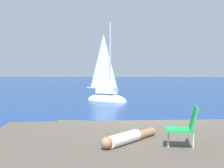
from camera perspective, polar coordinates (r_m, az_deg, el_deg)
ground_plane at (r=10.16m, az=5.94°, el=-9.33°), size 160.00×160.00×0.00m
shore_ledge at (r=6.73m, az=3.68°, el=-12.86°), size 6.81×5.34×0.62m
boulder_seaward at (r=9.48m, az=14.40°, el=-10.28°), size 1.26×1.42×0.89m
boulder_inland at (r=9.72m, az=-6.24°, el=-9.88°), size 1.74×1.79×0.95m
sailboat_near at (r=20.41m, az=-1.05°, el=-2.37°), size 3.15×2.45×5.80m
person_sunbather at (r=6.27m, az=2.96°, el=-10.04°), size 1.19×1.47×0.25m
beach_chair at (r=6.00m, az=13.70°, el=-7.51°), size 0.66×0.57×0.80m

